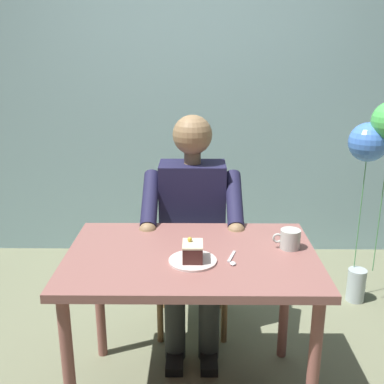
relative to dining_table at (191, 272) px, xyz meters
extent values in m
cube|color=#8EB4BB|center=(0.00, -1.75, 0.85)|extent=(6.40, 0.12, 3.00)
cube|color=#8A5650|center=(0.00, 0.00, 0.07)|extent=(1.10, 0.73, 0.04)
cylinder|color=#92564D|center=(-0.49, 0.30, -0.29)|extent=(0.05, 0.05, 0.73)
cylinder|color=#92564D|center=(0.49, 0.30, -0.29)|extent=(0.05, 0.05, 0.73)
cylinder|color=#92564D|center=(-0.49, -0.30, -0.29)|extent=(0.05, 0.05, 0.73)
cylinder|color=#92564D|center=(0.49, -0.30, -0.29)|extent=(0.05, 0.05, 0.73)
cube|color=olive|center=(0.00, -0.61, -0.24)|extent=(0.42, 0.42, 0.04)
cube|color=olive|center=(0.00, -0.80, 0.01)|extent=(0.38, 0.04, 0.45)
cylinder|color=olive|center=(-0.18, -0.43, -0.45)|extent=(0.04, 0.04, 0.42)
cylinder|color=olive|center=(0.18, -0.43, -0.45)|extent=(0.04, 0.04, 0.42)
cylinder|color=olive|center=(-0.18, -0.79, -0.45)|extent=(0.04, 0.04, 0.42)
cylinder|color=olive|center=(0.18, -0.79, -0.45)|extent=(0.04, 0.04, 0.42)
cube|color=#1E1D3D|center=(0.00, -0.59, 0.07)|extent=(0.36, 0.22, 0.57)
sphere|color=#8C6F4C|center=(0.00, -0.59, 0.51)|extent=(0.21, 0.21, 0.21)
cylinder|color=#8C6F4C|center=(0.00, -0.59, 0.38)|extent=(0.09, 0.09, 0.06)
cylinder|color=#1E1D3D|center=(-0.22, -0.45, 0.19)|extent=(0.08, 0.33, 0.26)
sphere|color=#8C6F4C|center=(-0.22, -0.29, 0.08)|extent=(0.09, 0.09, 0.09)
cylinder|color=#1E1D3D|center=(0.22, -0.45, 0.19)|extent=(0.08, 0.33, 0.26)
sphere|color=#8C6F4C|center=(0.22, -0.29, 0.08)|extent=(0.09, 0.09, 0.09)
cylinder|color=#2C312E|center=(-0.09, -0.47, -0.24)|extent=(0.13, 0.38, 0.14)
cylinder|color=#2C312E|center=(0.09, -0.47, -0.24)|extent=(0.13, 0.38, 0.14)
cylinder|color=#2C312E|center=(-0.09, -0.29, -0.46)|extent=(0.11, 0.11, 0.40)
cube|color=black|center=(-0.09, -0.23, -0.63)|extent=(0.09, 0.22, 0.05)
cylinder|color=#2C312E|center=(0.09, -0.29, -0.46)|extent=(0.11, 0.11, 0.40)
cube|color=black|center=(0.09, -0.23, -0.63)|extent=(0.09, 0.22, 0.05)
cylinder|color=silver|center=(-0.01, 0.08, 0.10)|extent=(0.20, 0.20, 0.01)
cube|color=#46221E|center=(-0.01, 0.08, 0.13)|extent=(0.08, 0.11, 0.07)
cube|color=beige|center=(-0.01, 0.08, 0.17)|extent=(0.08, 0.11, 0.01)
sphere|color=gold|center=(0.01, 0.07, 0.19)|extent=(0.02, 0.02, 0.02)
cylinder|color=#BAC4BC|center=(-0.44, -0.06, 0.14)|extent=(0.09, 0.09, 0.09)
torus|color=#BAC4BC|center=(-0.38, -0.06, 0.14)|extent=(0.05, 0.01, 0.05)
cylinder|color=black|center=(-0.44, -0.06, 0.17)|extent=(0.08, 0.08, 0.01)
cube|color=silver|center=(-0.17, 0.04, 0.09)|extent=(0.04, 0.11, 0.01)
ellipsoid|color=silver|center=(-0.17, 0.11, 0.10)|extent=(0.03, 0.04, 0.01)
cylinder|color=#B2C1C6|center=(-1.08, -0.89, -0.54)|extent=(0.12, 0.12, 0.22)
cylinder|color=#4C9956|center=(-1.17, -0.88, -0.01)|extent=(0.01, 0.01, 0.85)
sphere|color=#457BDD|center=(-1.07, -0.93, 0.40)|extent=(0.24, 0.24, 0.24)
cylinder|color=#4C9956|center=(-1.07, -0.93, -0.07)|extent=(0.01, 0.01, 0.72)
camera|label=1|loc=(-0.02, 1.85, 0.95)|focal=43.36mm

